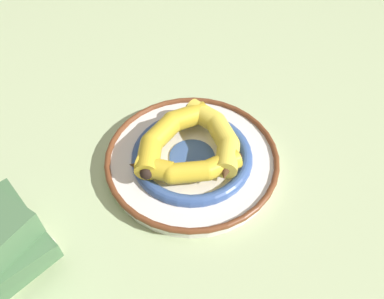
{
  "coord_description": "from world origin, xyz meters",
  "views": [
    {
      "loc": [
        0.38,
        -0.05,
        0.53
      ],
      "look_at": [
        -0.04,
        0.03,
        0.04
      ],
      "focal_mm": 35.0,
      "sensor_mm": 36.0,
      "label": 1
    }
  ],
  "objects": [
    {
      "name": "banana_b",
      "position": [
        -0.07,
        -0.01,
        0.06
      ],
      "size": [
        0.16,
        0.16,
        0.04
      ],
      "rotation": [
        0.0,
        0.0,
        5.52
      ],
      "color": "gold",
      "rests_on": "decorative_bowl"
    },
    {
      "name": "banana_c",
      "position": [
        0.01,
        0.01,
        0.05
      ],
      "size": [
        0.06,
        0.19,
        0.03
      ],
      "rotation": [
        0.0,
        0.0,
        7.79
      ],
      "color": "gold",
      "rests_on": "decorative_bowl"
    },
    {
      "name": "banana_a",
      "position": [
        -0.05,
        0.07,
        0.05
      ],
      "size": [
        0.19,
        0.08,
        0.04
      ],
      "rotation": [
        0.0,
        0.0,
        3.33
      ],
      "color": "yellow",
      "rests_on": "decorative_bowl"
    },
    {
      "name": "ground_plane",
      "position": [
        0.0,
        0.0,
        0.0
      ],
      "size": [
        2.8,
        2.8,
        0.0
      ],
      "primitive_type": "plane",
      "color": "#B2C693"
    },
    {
      "name": "decorative_bowl",
      "position": [
        -0.04,
        0.03,
        0.02
      ],
      "size": [
        0.31,
        0.31,
        0.04
      ],
      "color": "white",
      "rests_on": "ground_plane"
    }
  ]
}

